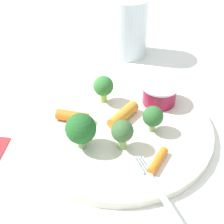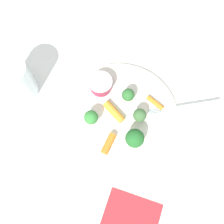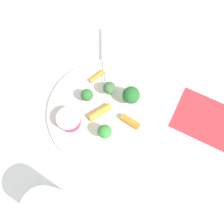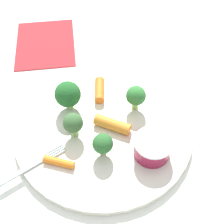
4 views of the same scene
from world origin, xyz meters
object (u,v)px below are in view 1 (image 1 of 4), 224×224
(plate, at_px, (118,128))
(drinking_glass, at_px, (128,27))
(carrot_stick_1, at_px, (158,161))
(carrot_stick_2, at_px, (72,116))
(broccoli_floret_2, at_px, (122,132))
(fork, at_px, (168,206))
(broccoli_floret_1, at_px, (103,86))
(broccoli_floret_3, at_px, (81,129))
(carrot_stick_0, at_px, (124,115))
(sauce_cup, at_px, (159,94))
(broccoli_floret_0, at_px, (153,117))

(plate, distance_m, drinking_glass, 0.23)
(carrot_stick_1, relative_size, carrot_stick_2, 0.93)
(broccoli_floret_2, relative_size, carrot_stick_1, 0.97)
(carrot_stick_2, height_order, fork, carrot_stick_2)
(broccoli_floret_1, xyz_separation_m, broccoli_floret_3, (-0.03, 0.10, 0.00))
(drinking_glass, bearing_deg, carrot_stick_0, 121.60)
(carrot_stick_0, relative_size, drinking_glass, 0.49)
(broccoli_floret_2, relative_size, fork, 0.29)
(broccoli_floret_2, relative_size, broccoli_floret_3, 0.83)
(sauce_cup, xyz_separation_m, broccoli_floret_3, (0.04, 0.14, 0.01))
(broccoli_floret_2, relative_size, carrot_stick_0, 0.77)
(fork, bearing_deg, carrot_stick_2, -16.17)
(broccoli_floret_1, relative_size, drinking_glass, 0.40)
(plate, relative_size, carrot_stick_0, 4.89)
(broccoli_floret_0, xyz_separation_m, carrot_stick_0, (0.04, 0.00, -0.02))
(sauce_cup, bearing_deg, plate, 75.01)
(plate, xyz_separation_m, fork, (-0.12, 0.08, 0.01))
(broccoli_floret_3, relative_size, fork, 0.35)
(drinking_glass, bearing_deg, broccoli_floret_1, 111.12)
(broccoli_floret_3, relative_size, carrot_stick_0, 0.92)
(broccoli_floret_1, xyz_separation_m, drinking_glass, (0.06, -0.17, 0.02))
(sauce_cup, height_order, carrot_stick_2, sauce_cup)
(sauce_cup, height_order, broccoli_floret_3, broccoli_floret_3)
(sauce_cup, distance_m, carrot_stick_0, 0.07)
(sauce_cup, distance_m, fork, 0.19)
(carrot_stick_0, relative_size, carrot_stick_2, 1.18)
(fork, bearing_deg, sauce_cup, -57.99)
(broccoli_floret_3, xyz_separation_m, carrot_stick_0, (-0.02, -0.08, -0.02))
(broccoli_floret_0, height_order, broccoli_floret_1, broccoli_floret_1)
(plate, bearing_deg, fork, 146.27)
(broccoli_floret_0, bearing_deg, drinking_glass, -49.19)
(carrot_stick_2, bearing_deg, carrot_stick_1, 178.81)
(plate, bearing_deg, carrot_stick_0, -97.19)
(broccoli_floret_0, distance_m, broccoli_floret_1, 0.09)
(broccoli_floret_0, height_order, fork, broccoli_floret_0)
(broccoli_floret_3, bearing_deg, carrot_stick_1, -162.81)
(broccoli_floret_0, distance_m, broccoli_floret_2, 0.05)
(broccoli_floret_0, bearing_deg, broccoli_floret_3, 53.44)
(broccoli_floret_1, height_order, carrot_stick_1, broccoli_floret_1)
(broccoli_floret_0, distance_m, fork, 0.13)
(carrot_stick_1, bearing_deg, fork, 129.55)
(carrot_stick_1, bearing_deg, broccoli_floret_0, -53.47)
(carrot_stick_0, height_order, drinking_glass, drinking_glass)
(fork, bearing_deg, drinking_glass, -50.13)
(broccoli_floret_1, height_order, broccoli_floret_2, broccoli_floret_1)
(fork, height_order, drinking_glass, drinking_glass)
(carrot_stick_1, bearing_deg, plate, -21.69)
(broccoli_floret_3, bearing_deg, carrot_stick_2, -36.66)
(fork, bearing_deg, carrot_stick_0, -38.35)
(plate, height_order, broccoli_floret_2, broccoli_floret_2)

